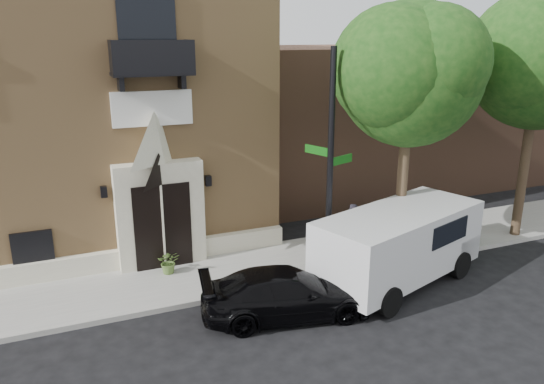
{
  "coord_description": "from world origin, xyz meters",
  "views": [
    {
      "loc": [
        -3.7,
        -12.42,
        6.97
      ],
      "look_at": [
        2.32,
        2.0,
        2.27
      ],
      "focal_mm": 35.0,
      "sensor_mm": 36.0,
      "label": 1
    }
  ],
  "objects_px": {
    "black_sedan": "(286,293)",
    "dumpster": "(446,224)",
    "cargo_van": "(403,242)",
    "street_sign": "(330,165)",
    "pedestrian_near": "(351,227)",
    "fire_hydrant": "(348,250)"
  },
  "relations": [
    {
      "from": "cargo_van",
      "to": "fire_hydrant",
      "type": "xyz_separation_m",
      "value": [
        -0.92,
        1.45,
        -0.68
      ]
    },
    {
      "from": "cargo_van",
      "to": "fire_hydrant",
      "type": "bearing_deg",
      "value": 103.69
    },
    {
      "from": "black_sedan",
      "to": "cargo_van",
      "type": "bearing_deg",
      "value": -71.84
    },
    {
      "from": "cargo_van",
      "to": "street_sign",
      "type": "bearing_deg",
      "value": 132.65
    },
    {
      "from": "black_sedan",
      "to": "street_sign",
      "type": "xyz_separation_m",
      "value": [
        2.03,
        1.59,
        2.79
      ]
    },
    {
      "from": "black_sedan",
      "to": "pedestrian_near",
      "type": "height_order",
      "value": "pedestrian_near"
    },
    {
      "from": "pedestrian_near",
      "to": "street_sign",
      "type": "bearing_deg",
      "value": 4.93
    },
    {
      "from": "cargo_van",
      "to": "street_sign",
      "type": "xyz_separation_m",
      "value": [
        -1.89,
        1.04,
        2.2
      ]
    },
    {
      "from": "dumpster",
      "to": "pedestrian_near",
      "type": "distance_m",
      "value": 3.36
    },
    {
      "from": "fire_hydrant",
      "to": "pedestrian_near",
      "type": "height_order",
      "value": "pedestrian_near"
    },
    {
      "from": "black_sedan",
      "to": "cargo_van",
      "type": "xyz_separation_m",
      "value": [
        3.91,
        0.55,
        0.59
      ]
    },
    {
      "from": "cargo_van",
      "to": "dumpster",
      "type": "bearing_deg",
      "value": 9.83
    },
    {
      "from": "cargo_van",
      "to": "street_sign",
      "type": "distance_m",
      "value": 3.08
    },
    {
      "from": "cargo_van",
      "to": "fire_hydrant",
      "type": "height_order",
      "value": "cargo_van"
    },
    {
      "from": "street_sign",
      "to": "dumpster",
      "type": "xyz_separation_m",
      "value": [
        4.83,
        0.55,
        -2.62
      ]
    },
    {
      "from": "black_sedan",
      "to": "dumpster",
      "type": "relative_size",
      "value": 2.15
    },
    {
      "from": "street_sign",
      "to": "pedestrian_near",
      "type": "height_order",
      "value": "street_sign"
    },
    {
      "from": "cargo_van",
      "to": "fire_hydrant",
      "type": "distance_m",
      "value": 1.85
    },
    {
      "from": "black_sedan",
      "to": "dumpster",
      "type": "distance_m",
      "value": 7.18
    },
    {
      "from": "black_sedan",
      "to": "pedestrian_near",
      "type": "bearing_deg",
      "value": -41.42
    },
    {
      "from": "cargo_van",
      "to": "fire_hydrant",
      "type": "relative_size",
      "value": 7.19
    },
    {
      "from": "fire_hydrant",
      "to": "black_sedan",
      "type": "bearing_deg",
      "value": -146.25
    }
  ]
}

